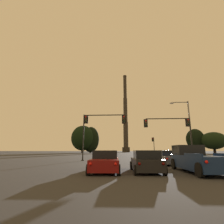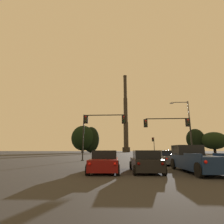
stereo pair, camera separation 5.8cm
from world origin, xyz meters
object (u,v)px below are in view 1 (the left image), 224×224
at_px(pickup_truck_right_lane_second, 197,160).
at_px(hatchback_center_lane_second, 146,162).
at_px(sedan_left_lane_second, 105,162).
at_px(sedan_right_lane_front, 169,158).
at_px(traffic_light_overhead_left, 98,125).
at_px(traffic_light_far_right, 153,143).
at_px(street_lamp, 187,123).
at_px(smokestack, 126,121).
at_px(traffic_light_overhead_right, 175,127).

height_order(pickup_truck_right_lane_second, hatchback_center_lane_second, pickup_truck_right_lane_second).
distance_m(sedan_left_lane_second, sedan_right_lane_front, 8.73).
xyz_separation_m(pickup_truck_right_lane_second, traffic_light_overhead_left, (-8.57, 12.30, 4.24)).
distance_m(traffic_light_far_right, street_lamp, 30.09).
height_order(sedan_right_lane_front, smokestack, smokestack).
bearing_deg(traffic_light_overhead_right, sedan_left_lane_second, -123.53).
bearing_deg(smokestack, traffic_light_overhead_right, -87.15).
bearing_deg(traffic_light_overhead_left, hatchback_center_lane_second, -67.72).
xyz_separation_m(sedan_right_lane_front, smokestack, (-2.05, 107.90, 22.05)).
bearing_deg(traffic_light_far_right, pickup_truck_right_lane_second, -96.28).
bearing_deg(sedan_right_lane_front, traffic_light_far_right, 82.77).
bearing_deg(smokestack, pickup_truck_right_lane_second, -88.85).
xyz_separation_m(traffic_light_far_right, traffic_light_overhead_right, (-2.09, -30.21, 1.18)).
relative_size(sedan_left_lane_second, sedan_right_lane_front, 1.01).
height_order(sedan_right_lane_front, street_lamp, street_lamp).
xyz_separation_m(sedan_left_lane_second, street_lamp, (10.83, 13.65, 4.65)).
bearing_deg(traffic_light_overhead_right, hatchback_center_lane_second, -114.24).
bearing_deg(traffic_light_far_right, sedan_right_lane_front, -97.73).
height_order(sedan_left_lane_second, street_lamp, street_lamp).
xyz_separation_m(sedan_left_lane_second, traffic_light_overhead_right, (8.94, 13.48, 4.09)).
bearing_deg(traffic_light_overhead_right, sedan_right_lane_front, -112.66).
height_order(traffic_light_overhead_left, street_lamp, street_lamp).
height_order(sedan_left_lane_second, hatchback_center_lane_second, hatchback_center_lane_second).
relative_size(traffic_light_overhead_right, street_lamp, 0.79).
bearing_deg(smokestack, street_lamp, -86.07).
xyz_separation_m(hatchback_center_lane_second, traffic_light_overhead_left, (-5.12, 12.50, 4.38)).
distance_m(sedan_right_lane_front, traffic_light_overhead_left, 11.11).
xyz_separation_m(sedan_left_lane_second, traffic_light_overhead_left, (-2.35, 12.30, 4.37)).
bearing_deg(hatchback_center_lane_second, street_lamp, 58.15).
bearing_deg(street_lamp, traffic_light_far_right, 89.63).
xyz_separation_m(pickup_truck_right_lane_second, hatchback_center_lane_second, (-3.45, -0.20, -0.14)).
bearing_deg(traffic_light_overhead_right, street_lamp, 5.02).
relative_size(traffic_light_overhead_left, smokestack, 0.11).
height_order(traffic_light_far_right, street_lamp, street_lamp).
xyz_separation_m(sedan_left_lane_second, smokestack, (3.92, 114.27, 22.05)).
relative_size(sedan_left_lane_second, hatchback_center_lane_second, 1.15).
distance_m(sedan_right_lane_front, smokestack, 110.15).
distance_m(sedan_left_lane_second, traffic_light_overhead_left, 13.27).
bearing_deg(traffic_light_far_right, sedan_left_lane_second, -104.17).
bearing_deg(traffic_light_overhead_left, sedan_left_lane_second, -79.20).
xyz_separation_m(pickup_truck_right_lane_second, traffic_light_overhead_right, (2.71, 13.48, 3.95)).
relative_size(sedan_right_lane_front, street_lamp, 0.54).
distance_m(traffic_light_far_right, smokestack, 73.47).
xyz_separation_m(hatchback_center_lane_second, traffic_light_overhead_right, (6.16, 13.68, 4.09)).
xyz_separation_m(traffic_light_overhead_left, traffic_light_far_right, (13.38, 31.39, -1.47)).
relative_size(sedan_left_lane_second, street_lamp, 0.54).
xyz_separation_m(traffic_light_overhead_left, traffic_light_overhead_right, (11.28, 1.18, -0.29)).
relative_size(hatchback_center_lane_second, traffic_light_overhead_right, 0.60).
distance_m(traffic_light_overhead_left, street_lamp, 13.25).
distance_m(sedan_left_lane_second, hatchback_center_lane_second, 2.78).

